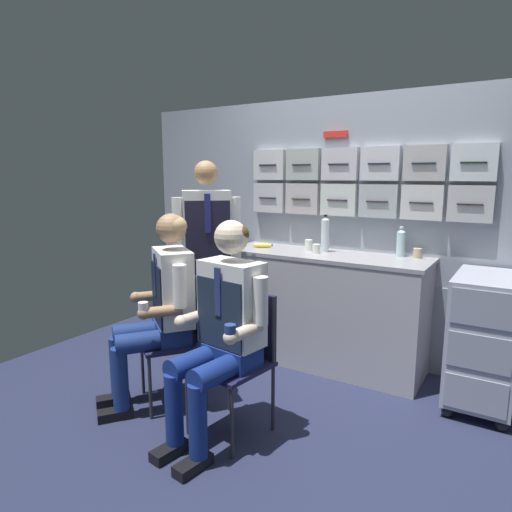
{
  "coord_description": "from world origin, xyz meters",
  "views": [
    {
      "loc": [
        1.21,
        -2.16,
        1.52
      ],
      "look_at": [
        -0.24,
        0.18,
        1.02
      ],
      "focal_mm": 31.42,
      "sensor_mm": 36.0,
      "label": 1
    }
  ],
  "objects_px": {
    "crew_member_standing": "(207,249)",
    "snack_banana": "(262,245)",
    "crew_member_left": "(161,302)",
    "folding_chair_center": "(241,346)",
    "coffee_cup_white": "(316,248)",
    "sparkling_bottle_green": "(401,243)",
    "folding_chair_left": "(186,327)",
    "service_trolley": "(484,337)",
    "crew_member_center": "(222,322)"
  },
  "relations": [
    {
      "from": "service_trolley",
      "to": "crew_member_left",
      "type": "height_order",
      "value": "crew_member_left"
    },
    {
      "from": "folding_chair_center",
      "to": "coffee_cup_white",
      "type": "xyz_separation_m",
      "value": [
        -0.03,
        1.12,
        0.44
      ]
    },
    {
      "from": "folding_chair_left",
      "to": "crew_member_standing",
      "type": "distance_m",
      "value": 0.69
    },
    {
      "from": "folding_chair_left",
      "to": "crew_member_center",
      "type": "xyz_separation_m",
      "value": [
        0.48,
        -0.25,
        0.19
      ]
    },
    {
      "from": "crew_member_left",
      "to": "crew_member_standing",
      "type": "xyz_separation_m",
      "value": [
        -0.1,
        0.62,
        0.25
      ]
    },
    {
      "from": "snack_banana",
      "to": "sparkling_bottle_green",
      "type": "bearing_deg",
      "value": 9.88
    },
    {
      "from": "service_trolley",
      "to": "folding_chair_center",
      "type": "distance_m",
      "value": 1.61
    },
    {
      "from": "crew_member_standing",
      "to": "sparkling_bottle_green",
      "type": "bearing_deg",
      "value": 30.09
    },
    {
      "from": "crew_member_center",
      "to": "sparkling_bottle_green",
      "type": "distance_m",
      "value": 1.63
    },
    {
      "from": "snack_banana",
      "to": "crew_member_center",
      "type": "bearing_deg",
      "value": -68.42
    },
    {
      "from": "crew_member_left",
      "to": "coffee_cup_white",
      "type": "bearing_deg",
      "value": 63.7
    },
    {
      "from": "crew_member_center",
      "to": "snack_banana",
      "type": "height_order",
      "value": "crew_member_center"
    },
    {
      "from": "crew_member_standing",
      "to": "folding_chair_left",
      "type": "bearing_deg",
      "value": -68.82
    },
    {
      "from": "crew_member_left",
      "to": "folding_chair_center",
      "type": "bearing_deg",
      "value": 3.61
    },
    {
      "from": "crew_member_left",
      "to": "crew_member_standing",
      "type": "distance_m",
      "value": 0.68
    },
    {
      "from": "crew_member_center",
      "to": "snack_banana",
      "type": "distance_m",
      "value": 1.4
    },
    {
      "from": "service_trolley",
      "to": "folding_chair_left",
      "type": "relative_size",
      "value": 1.06
    },
    {
      "from": "coffee_cup_white",
      "to": "snack_banana",
      "type": "height_order",
      "value": "coffee_cup_white"
    },
    {
      "from": "folding_chair_left",
      "to": "folding_chair_center",
      "type": "distance_m",
      "value": 0.51
    },
    {
      "from": "crew_member_left",
      "to": "sparkling_bottle_green",
      "type": "distance_m",
      "value": 1.83
    },
    {
      "from": "folding_chair_center",
      "to": "crew_member_center",
      "type": "distance_m",
      "value": 0.25
    },
    {
      "from": "crew_member_standing",
      "to": "folding_chair_center",
      "type": "bearing_deg",
      "value": -39.91
    },
    {
      "from": "crew_member_left",
      "to": "crew_member_standing",
      "type": "bearing_deg",
      "value": 98.93
    },
    {
      "from": "folding_chair_left",
      "to": "crew_member_left",
      "type": "height_order",
      "value": "crew_member_left"
    },
    {
      "from": "folding_chair_center",
      "to": "crew_member_standing",
      "type": "xyz_separation_m",
      "value": [
        -0.7,
        0.58,
        0.45
      ]
    },
    {
      "from": "sparkling_bottle_green",
      "to": "snack_banana",
      "type": "height_order",
      "value": "sparkling_bottle_green"
    },
    {
      "from": "crew_member_standing",
      "to": "sparkling_bottle_green",
      "type": "xyz_separation_m",
      "value": [
        1.28,
        0.74,
        0.06
      ]
    },
    {
      "from": "folding_chair_left",
      "to": "sparkling_bottle_green",
      "type": "relative_size",
      "value": 3.65
    },
    {
      "from": "crew_member_center",
      "to": "sparkling_bottle_green",
      "type": "bearing_deg",
      "value": 67.87
    },
    {
      "from": "service_trolley",
      "to": "coffee_cup_white",
      "type": "xyz_separation_m",
      "value": [
        -1.24,
        0.07,
        0.47
      ]
    },
    {
      "from": "crew_member_standing",
      "to": "crew_member_left",
      "type": "bearing_deg",
      "value": -81.07
    },
    {
      "from": "service_trolley",
      "to": "coffee_cup_white",
      "type": "bearing_deg",
      "value": 176.59
    },
    {
      "from": "folding_chair_center",
      "to": "folding_chair_left",
      "type": "bearing_deg",
      "value": 170.03
    },
    {
      "from": "folding_chair_left",
      "to": "coffee_cup_white",
      "type": "xyz_separation_m",
      "value": [
        0.48,
        1.03,
        0.44
      ]
    },
    {
      "from": "folding_chair_left",
      "to": "service_trolley",
      "type": "bearing_deg",
      "value": 29.13
    },
    {
      "from": "service_trolley",
      "to": "crew_member_left",
      "type": "relative_size",
      "value": 0.69
    },
    {
      "from": "service_trolley",
      "to": "snack_banana",
      "type": "relative_size",
      "value": 5.17
    },
    {
      "from": "crew_member_left",
      "to": "snack_banana",
      "type": "height_order",
      "value": "crew_member_left"
    },
    {
      "from": "snack_banana",
      "to": "crew_member_left",
      "type": "bearing_deg",
      "value": -93.36
    },
    {
      "from": "folding_chair_left",
      "to": "snack_banana",
      "type": "xyz_separation_m",
      "value": [
        -0.03,
        1.04,
        0.42
      ]
    },
    {
      "from": "crew_member_left",
      "to": "snack_banana",
      "type": "bearing_deg",
      "value": 86.64
    },
    {
      "from": "crew_member_standing",
      "to": "snack_banana",
      "type": "distance_m",
      "value": 0.57
    },
    {
      "from": "service_trolley",
      "to": "crew_member_standing",
      "type": "bearing_deg",
      "value": -166.33
    },
    {
      "from": "crew_member_standing",
      "to": "snack_banana",
      "type": "height_order",
      "value": "crew_member_standing"
    },
    {
      "from": "crew_member_standing",
      "to": "snack_banana",
      "type": "relative_size",
      "value": 9.48
    },
    {
      "from": "service_trolley",
      "to": "coffee_cup_white",
      "type": "relative_size",
      "value": 12.33
    },
    {
      "from": "sparkling_bottle_green",
      "to": "folding_chair_center",
      "type": "bearing_deg",
      "value": -113.64
    },
    {
      "from": "folding_chair_left",
      "to": "folding_chair_center",
      "type": "height_order",
      "value": "same"
    },
    {
      "from": "crew_member_standing",
      "to": "snack_banana",
      "type": "xyz_separation_m",
      "value": [
        0.17,
        0.55,
        -0.03
      ]
    },
    {
      "from": "folding_chair_center",
      "to": "coffee_cup_white",
      "type": "relative_size",
      "value": 11.59
    }
  ]
}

